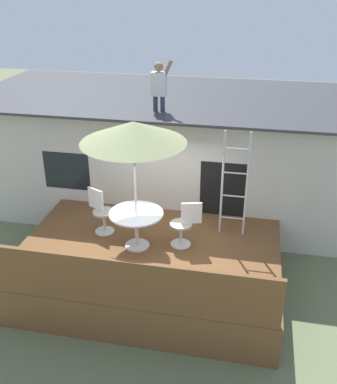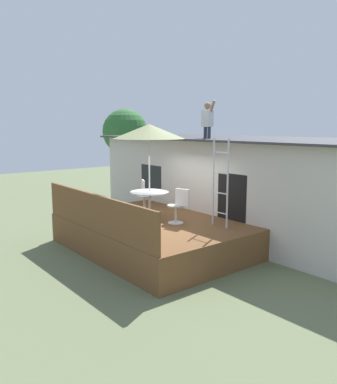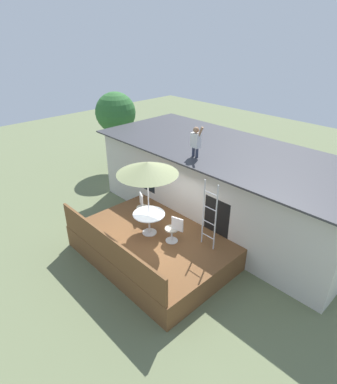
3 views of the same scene
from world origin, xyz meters
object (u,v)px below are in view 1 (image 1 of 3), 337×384
patio_chair_left (101,211)px  step_ladder (234,185)px  patio_table (136,220)px  patio_chair_right (185,224)px  person_figure (159,83)px  patio_umbrella (133,132)px

patio_chair_left → step_ladder: bearing=35.6°
patio_table → step_ladder: size_ratio=0.47×
patio_table → patio_chair_right: 0.94m
person_figure → patio_chair_left: 2.98m
patio_chair_left → person_figure: bearing=89.7°
patio_umbrella → person_figure: person_figure is taller
person_figure → patio_chair_right: size_ratio=1.21×
patio_table → patio_umbrella: size_ratio=0.41×
step_ladder → patio_chair_right: step_ladder is taller
patio_umbrella → step_ladder: bearing=26.1°
patio_chair_left → patio_chair_right: (1.77, -0.18, 0.00)m
patio_table → patio_umbrella: patio_umbrella is taller
patio_table → patio_chair_left: size_ratio=1.13×
step_ladder → person_figure: 2.74m
patio_table → patio_chair_left: bearing=153.8°
patio_umbrella → patio_chair_right: patio_umbrella is taller
person_figure → patio_table: bearing=-89.8°
patio_umbrella → step_ladder: (1.77, 0.87, -1.25)m
patio_chair_left → patio_chair_right: bearing=20.2°
patio_chair_right → patio_umbrella: bearing=-0.0°
patio_umbrella → patio_chair_left: 2.12m
step_ladder → patio_chair_left: bearing=-170.5°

